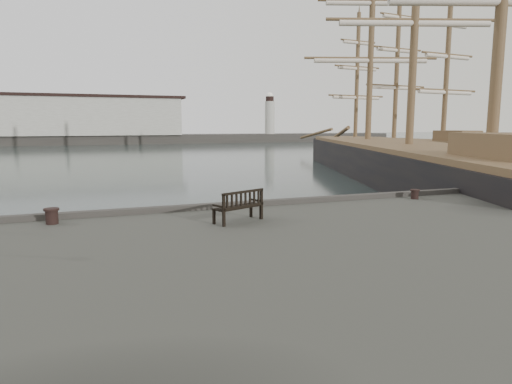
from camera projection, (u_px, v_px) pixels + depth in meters
ground at (247, 249)px, 16.02m from camera, size 400.00×400.00×0.00m
breakwater at (89, 125)px, 99.18m from camera, size 140.00×9.50×12.20m
bench at (239, 212)px, 13.16m from camera, size 1.63×1.11×0.89m
bollard_left at (52, 216)px, 12.87m from camera, size 0.55×0.55×0.45m
bollard_right at (415, 194)px, 17.19m from camera, size 0.35×0.35×0.36m
tall_ship_main at (408, 170)px, 36.03m from camera, size 21.45×42.80×31.73m
tall_ship_far at (393, 153)px, 57.10m from camera, size 8.66×27.37×23.06m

